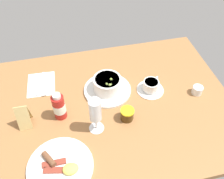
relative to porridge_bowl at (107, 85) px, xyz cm
name	(u,v)px	position (x,y,z in cm)	size (l,w,h in cm)	color
ground_plane	(115,106)	(-1.67, 8.85, -5.25)	(110.00, 84.00, 3.00)	#9E6B3D
porridge_bowl	(107,85)	(0.00, 0.00, 0.00)	(22.81, 22.81, 8.96)	white
cutlery_setting	(41,85)	(31.47, -11.28, -3.50)	(14.11, 17.31, 0.90)	white
coffee_cup	(151,86)	(-20.52, 4.16, -1.16)	(13.13, 13.13, 5.80)	white
creamer_jug	(198,90)	(-41.80, 10.94, -1.66)	(5.90, 4.88, 4.72)	white
wine_glass	(95,112)	(9.14, 20.19, 7.64)	(6.45, 6.45, 17.77)	white
jam_jar	(127,114)	(-4.86, 18.11, -0.84)	(5.95, 5.95, 5.76)	#452B0E
sauce_bottle_red	(59,107)	(23.32, 10.19, 2.66)	(5.46, 5.46, 14.04)	#B21E19
breakfast_plate	(61,167)	(25.61, 34.85, -2.85)	(25.12, 25.12, 3.70)	white
menu_card	(23,116)	(38.35, 11.06, 1.98)	(5.42, 6.78, 11.58)	tan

